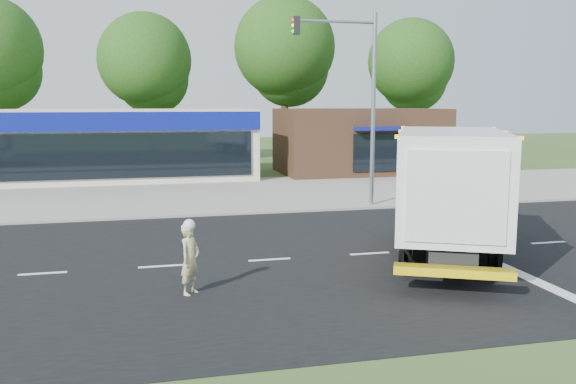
# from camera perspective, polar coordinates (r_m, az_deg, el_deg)

# --- Properties ---
(ground) EXTENTS (120.00, 120.00, 0.00)m
(ground) POSITION_cam_1_polar(r_m,az_deg,el_deg) (18.09, 7.65, -5.77)
(ground) COLOR #385123
(ground) RESTS_ON ground
(road_asphalt) EXTENTS (60.00, 14.00, 0.02)m
(road_asphalt) POSITION_cam_1_polar(r_m,az_deg,el_deg) (18.09, 7.65, -5.76)
(road_asphalt) COLOR black
(road_asphalt) RESTS_ON ground
(sidewalk) EXTENTS (60.00, 2.40, 0.12)m
(sidewalk) POSITION_cam_1_polar(r_m,az_deg,el_deg) (25.73, 1.07, -1.32)
(sidewalk) COLOR gray
(sidewalk) RESTS_ON ground
(parking_apron) EXTENTS (60.00, 9.00, 0.02)m
(parking_apron) POSITION_cam_1_polar(r_m,az_deg,el_deg) (31.31, -1.60, 0.33)
(parking_apron) COLOR gray
(parking_apron) RESTS_ON ground
(lane_markings) EXTENTS (55.20, 7.00, 0.01)m
(lane_markings) POSITION_cam_1_polar(r_m,az_deg,el_deg) (17.43, 13.43, -6.42)
(lane_markings) COLOR silver
(lane_markings) RESTS_ON road_asphalt
(ems_box_truck) EXTENTS (5.86, 8.55, 3.67)m
(ems_box_truck) POSITION_cam_1_polar(r_m,az_deg,el_deg) (17.92, 14.77, 0.77)
(ems_box_truck) COLOR black
(ems_box_truck) RESTS_ON ground
(emergency_worker) EXTENTS (0.69, 0.72, 1.77)m
(emergency_worker) POSITION_cam_1_polar(r_m,az_deg,el_deg) (14.25, -9.16, -6.07)
(emergency_worker) COLOR #CBBE87
(emergency_worker) RESTS_ON ground
(retail_strip_mall) EXTENTS (18.00, 6.20, 4.00)m
(retail_strip_mall) POSITION_cam_1_polar(r_m,az_deg,el_deg) (36.44, -17.64, 4.25)
(retail_strip_mall) COLOR beige
(retail_strip_mall) RESTS_ON ground
(brown_storefront) EXTENTS (10.00, 6.70, 4.00)m
(brown_storefront) POSITION_cam_1_polar(r_m,az_deg,el_deg) (38.78, 6.74, 4.79)
(brown_storefront) COLOR #382316
(brown_storefront) RESTS_ON ground
(traffic_signal_pole) EXTENTS (3.51, 0.25, 8.00)m
(traffic_signal_pole) POSITION_cam_1_polar(r_m,az_deg,el_deg) (25.49, 6.64, 9.51)
(traffic_signal_pole) COLOR gray
(traffic_signal_pole) RESTS_ON ground
(background_trees) EXTENTS (36.77, 7.39, 12.10)m
(background_trees) POSITION_cam_1_polar(r_m,az_deg,el_deg) (44.94, -6.54, 12.15)
(background_trees) COLOR #332114
(background_trees) RESTS_ON ground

